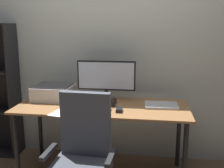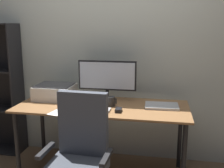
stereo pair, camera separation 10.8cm
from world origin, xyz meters
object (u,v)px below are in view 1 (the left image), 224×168
at_px(desk, 102,113).
at_px(printer, 54,92).
at_px(laptop, 161,105).
at_px(office_chair, 82,166).
at_px(keyboard, 95,110).
at_px(coffee_mug, 111,101).
at_px(monitor, 106,78).
at_px(mouse, 119,110).

distance_m(desk, printer, 0.59).
bearing_deg(laptop, office_chair, -132.23).
xyz_separation_m(keyboard, coffee_mug, (0.12, 0.16, 0.04)).
bearing_deg(desk, laptop, 5.62).
relative_size(coffee_mug, printer, 0.25).
xyz_separation_m(desk, office_chair, (-0.04, -0.68, -0.20)).
bearing_deg(monitor, laptop, -14.40).
distance_m(keyboard, coffee_mug, 0.21).
xyz_separation_m(monitor, coffee_mug, (0.08, -0.20, -0.20)).
height_order(keyboard, mouse, mouse).
bearing_deg(laptop, printer, 173.35).
distance_m(coffee_mug, office_chair, 0.76).
distance_m(desk, monitor, 0.38).
relative_size(monitor, keyboard, 2.10).
distance_m(monitor, printer, 0.58).
relative_size(desk, mouse, 17.57).
relative_size(desk, laptop, 5.27).
bearing_deg(coffee_mug, monitor, 111.59).
xyz_separation_m(printer, office_chair, (0.51, -0.82, -0.36)).
bearing_deg(printer, mouse, -22.88).
bearing_deg(coffee_mug, desk, 179.19).
bearing_deg(desk, printer, 165.19).
bearing_deg(desk, office_chair, -93.44).
bearing_deg(keyboard, laptop, 19.65).
distance_m(mouse, office_chair, 0.64).
relative_size(keyboard, mouse, 3.02).
relative_size(desk, coffee_mug, 17.09).
height_order(desk, office_chair, office_chair).
bearing_deg(mouse, keyboard, 178.66).
xyz_separation_m(keyboard, mouse, (0.22, -0.00, 0.01)).
relative_size(mouse, office_chair, 0.10).
xyz_separation_m(monitor, office_chair, (-0.05, -0.88, -0.52)).
height_order(desk, coffee_mug, coffee_mug).
relative_size(keyboard, laptop, 0.91).
bearing_deg(keyboard, desk, 78.02).
relative_size(monitor, office_chair, 0.60).
xyz_separation_m(monitor, mouse, (0.18, -0.37, -0.23)).
bearing_deg(keyboard, monitor, 83.18).
bearing_deg(mouse, laptop, 29.02).
distance_m(keyboard, office_chair, 0.59).
distance_m(keyboard, printer, 0.61).
bearing_deg(desk, mouse, -41.34).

